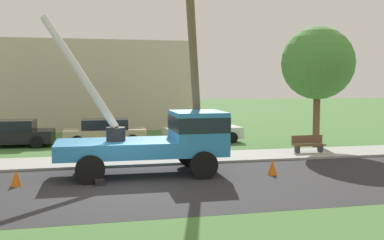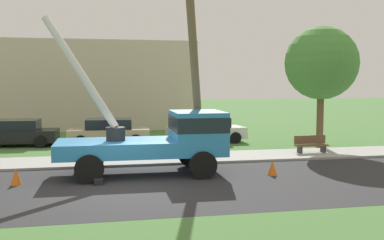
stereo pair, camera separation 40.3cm
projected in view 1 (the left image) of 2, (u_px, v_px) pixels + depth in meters
The scene contains 13 objects.
ground_plane at pixel (110, 141), 26.44m from camera, with size 120.00×120.00×0.00m, color #477538.
road_asphalt at pixel (126, 188), 14.78m from camera, with size 80.00×7.23×0.01m, color #2B2B2D.
sidewalk_strip at pixel (117, 161), 19.62m from camera, with size 80.00×2.75×0.10m, color #9E9E99.
utility_truck at pixel (164, 137), 16.98m from camera, with size 6.76×3.20×5.98m.
leaning_utility_pole at pixel (194, 59), 17.84m from camera, with size 1.70×3.67×8.51m.
traffic_cone_ahead at pixel (272, 167), 16.84m from camera, with size 0.36×0.36×0.56m, color orange.
traffic_cone_behind at pixel (16, 178), 15.05m from camera, with size 0.36×0.36×0.56m, color orange.
parked_sedan_black at pixel (11, 133), 24.17m from camera, with size 4.49×2.17×1.42m.
parked_sedan_tan at pixel (105, 132), 24.88m from camera, with size 4.49×2.17×1.42m.
parked_sedan_white at pixel (203, 130), 25.89m from camera, with size 4.53×2.25×1.42m.
park_bench at pixel (308, 145), 21.66m from camera, with size 1.60×0.45×0.90m.
roadside_tree_near at pixel (318, 64), 23.51m from camera, with size 3.79×3.79×6.33m.
lowrise_building_backdrop at pixel (66, 85), 33.64m from camera, with size 18.00×6.00×6.40m, color beige.
Camera 1 is at (-1.10, -14.66, 3.47)m, focal length 42.27 mm.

